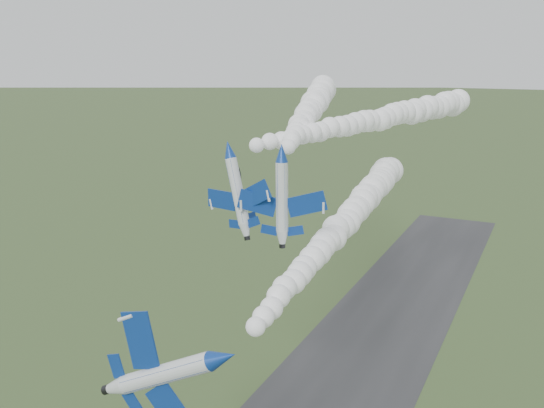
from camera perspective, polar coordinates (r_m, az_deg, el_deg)
The scene contains 6 objects.
jet_lead at distance 49.62m, azimuth -4.68°, elevation -14.27°, with size 5.32×14.37×10.79m.
smoke_trail_jet_lead at distance 78.61m, azimuth 6.71°, elevation -1.81°, with size 4.59×60.20×4.59m, color white, non-canonical shape.
jet_pair_left at distance 67.67m, azimuth -4.14°, elevation 5.17°, with size 9.34×11.30×3.44m.
smoke_trail_jet_pair_left at distance 96.61m, azimuth 10.29°, elevation 7.96°, with size 4.57×65.45×4.57m, color white, non-canonical shape.
jet_pair_right at distance 64.82m, azimuth 0.90°, elevation 4.85°, with size 9.84×11.41×2.87m.
smoke_trail_jet_pair_right at distance 101.47m, azimuth 3.74°, elevation 9.05°, with size 5.30×69.56×5.30m, color white, non-canonical shape.
Camera 1 is at (27.87, -39.08, 52.33)m, focal length 40.00 mm.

